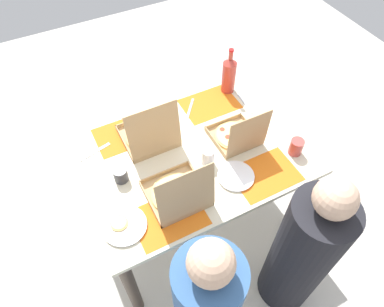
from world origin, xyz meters
name	(u,v)px	position (x,y,z in m)	size (l,w,h in m)	color
ground_plane	(192,217)	(0.00, 0.00, 0.00)	(6.00, 6.00, 0.00)	beige
dining_table	(192,166)	(0.00, 0.00, 0.64)	(1.31, 0.94, 0.76)	#3F3328
placemat_near_left	(210,104)	(-0.29, -0.32, 0.77)	(0.36, 0.26, 0.00)	orange
placemat_near_right	(125,134)	(0.29, -0.32, 0.77)	(0.36, 0.26, 0.00)	orange
placemat_far_left	(265,174)	(-0.29, 0.32, 0.77)	(0.36, 0.26, 0.00)	orange
placemat_far_right	(169,218)	(0.29, 0.32, 0.77)	(0.36, 0.26, 0.00)	orange
pizza_box_center	(178,194)	(0.20, 0.24, 0.82)	(0.30, 0.30, 0.33)	tan
pizza_box_corner_left	(237,136)	(-0.28, 0.03, 0.81)	(0.26, 0.27, 0.30)	tan
pizza_box_corner_right	(149,135)	(0.18, -0.20, 0.82)	(0.30, 0.31, 0.34)	tan
plate_near_left	(236,176)	(-0.14, 0.26, 0.77)	(0.21, 0.21, 0.02)	white
plate_far_left	(124,226)	(0.51, 0.26, 0.77)	(0.23, 0.23, 0.03)	white
soda_bottle	(229,74)	(-0.47, -0.38, 0.90)	(0.09, 0.09, 0.32)	#B2382D
cup_clear_right	(208,157)	(-0.05, 0.10, 0.82)	(0.07, 0.07, 0.11)	silver
cup_red	(121,175)	(0.43, -0.01, 0.81)	(0.08, 0.08, 0.09)	#333338
cup_spare	(296,147)	(-0.54, 0.26, 0.81)	(0.08, 0.08, 0.10)	#BF4742
fork_by_far_left	(245,104)	(-0.50, -0.21, 0.77)	(0.19, 0.02, 0.01)	#B7B7BC
knife_by_far_right	(94,152)	(0.51, -0.27, 0.77)	(0.21, 0.02, 0.01)	#B7B7BC
fork_by_near_right	(190,109)	(-0.16, -0.34, 0.77)	(0.19, 0.02, 0.01)	#B7B7BC
diner_left_seat	(302,253)	(-0.29, 0.73, 0.54)	(0.32, 0.32, 1.21)	black
diner_right_seat	(206,306)	(0.29, 0.73, 0.54)	(0.32, 0.32, 1.19)	#33598C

